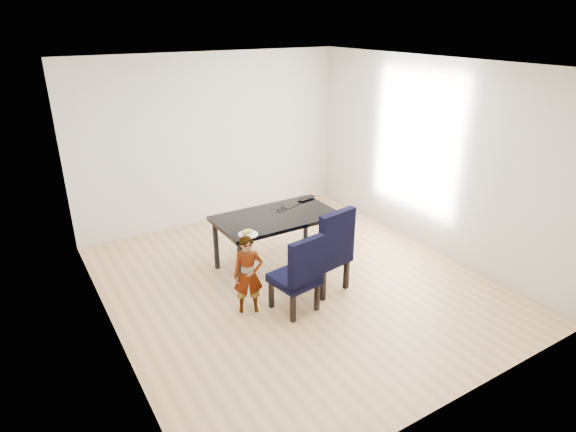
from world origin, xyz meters
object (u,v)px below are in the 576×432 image
chair_left (294,272)px  chair_right (323,248)px  child (248,275)px  laptop (305,197)px  dining_table (276,241)px  plate (248,234)px

chair_left → chair_right: size_ratio=0.88×
child → laptop: bearing=59.7°
dining_table → chair_left: chair_left is taller
laptop → chair_right: bearing=57.0°
chair_left → child: 0.52m
chair_left → child: size_ratio=1.03×
chair_right → laptop: (0.47, 1.13, 0.21)m
chair_right → child: size_ratio=1.17×
dining_table → child: size_ratio=1.71×
dining_table → chair_right: chair_right is taller
chair_left → laptop: 1.73m
child → laptop: 1.89m
chair_left → plate: chair_left is taller
dining_table → chair_left: (-0.35, -1.01, 0.11)m
chair_right → plate: 0.93m
chair_left → plate: size_ratio=4.05×
chair_right → laptop: chair_right is taller
dining_table → chair_left: size_ratio=1.66×
laptop → child: bearing=26.4°
chair_left → laptop: size_ratio=3.28×
chair_right → laptop: bearing=57.4°
plate → laptop: laptop is taller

